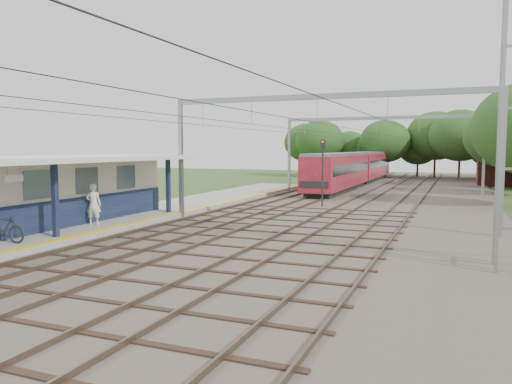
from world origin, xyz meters
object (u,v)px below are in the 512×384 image
Objects in this scene: person at (94,204)px; signal_post at (323,164)px; bicycle at (4,229)px; train at (356,168)px.

person is 16.22m from signal_post.
person reaches higher than bicycle.
signal_post is (1.85, -21.59, 1.07)m from train.
signal_post is (8.14, 19.25, 2.16)m from bicycle.
signal_post is (8.11, 13.95, 1.71)m from person.
train is (6.26, 35.53, 0.65)m from person.
person is 36.09m from train.
person is at bearing -99.99° from train.
train is (6.29, 40.84, 1.09)m from bicycle.
bicycle is (-0.03, -5.31, -0.45)m from person.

